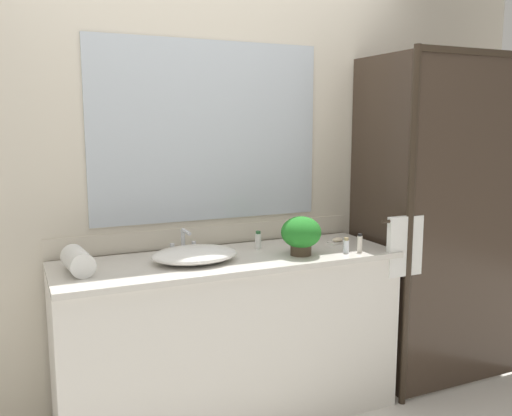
{
  "coord_description": "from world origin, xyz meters",
  "views": [
    {
      "loc": [
        -1.02,
        -2.59,
        1.6
      ],
      "look_at": [
        0.15,
        0.0,
        1.15
      ],
      "focal_mm": 38.22,
      "sensor_mm": 36.0,
      "label": 1
    }
  ],
  "objects": [
    {
      "name": "amenity_bottle_lotion",
      "position": [
        0.21,
        0.11,
        0.95
      ],
      "size": [
        0.03,
        0.03,
        0.1
      ],
      "color": "white",
      "rests_on": "vanity_cabinet"
    },
    {
      "name": "wall_back_with_mirror",
      "position": [
        0.0,
        0.34,
        1.31
      ],
      "size": [
        4.4,
        0.06,
        2.6
      ],
      "color": "beige",
      "rests_on": "ground_plane"
    },
    {
      "name": "shower_enclosure",
      "position": [
        1.27,
        -0.19,
        1.02
      ],
      "size": [
        1.2,
        0.59,
        2.0
      ],
      "color": "#2D2319",
      "rests_on": "ground_plane"
    },
    {
      "name": "vanity_cabinet",
      "position": [
        0.0,
        0.01,
        0.45
      ],
      "size": [
        1.8,
        0.58,
        0.9
      ],
      "color": "silver",
      "rests_on": "ground_plane"
    },
    {
      "name": "ground_plane",
      "position": [
        0.0,
        0.0,
        0.0
      ],
      "size": [
        8.0,
        8.0,
        0.0
      ],
      "primitive_type": "plane",
      "color": "silver"
    },
    {
      "name": "sink_basin",
      "position": [
        -0.2,
        -0.02,
        0.94
      ],
      "size": [
        0.44,
        0.33,
        0.07
      ],
      "primitive_type": "ellipsoid",
      "color": "white",
      "rests_on": "vanity_cabinet"
    },
    {
      "name": "soap_dish",
      "position": [
        0.69,
        0.04,
        0.91
      ],
      "size": [
        0.1,
        0.07,
        0.04
      ],
      "color": "silver",
      "rests_on": "vanity_cabinet"
    },
    {
      "name": "rolled_towel_near_edge",
      "position": [
        -0.76,
        0.01,
        0.96
      ],
      "size": [
        0.14,
        0.25,
        0.12
      ],
      "primitive_type": "cylinder",
      "rotation": [
        1.57,
        0.0,
        0.09
      ],
      "color": "white",
      "rests_on": "vanity_cabinet"
    },
    {
      "name": "amenity_bottle_shampoo",
      "position": [
        0.61,
        -0.17,
        0.94
      ],
      "size": [
        0.03,
        0.03,
        0.08
      ],
      "color": "silver",
      "rests_on": "vanity_cabinet"
    },
    {
      "name": "amenity_bottle_conditioner",
      "position": [
        0.68,
        -0.19,
        0.95
      ],
      "size": [
        0.03,
        0.03,
        0.1
      ],
      "color": "silver",
      "rests_on": "vanity_cabinet"
    },
    {
      "name": "potted_plant",
      "position": [
        0.36,
        -0.11,
        1.02
      ],
      "size": [
        0.21,
        0.21,
        0.21
      ],
      "color": "#473828",
      "rests_on": "vanity_cabinet"
    },
    {
      "name": "faucet",
      "position": [
        -0.2,
        0.18,
        0.95
      ],
      "size": [
        0.17,
        0.14,
        0.14
      ],
      "color": "silver",
      "rests_on": "vanity_cabinet"
    }
  ]
}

